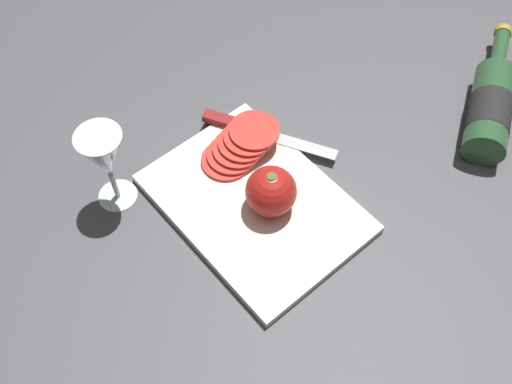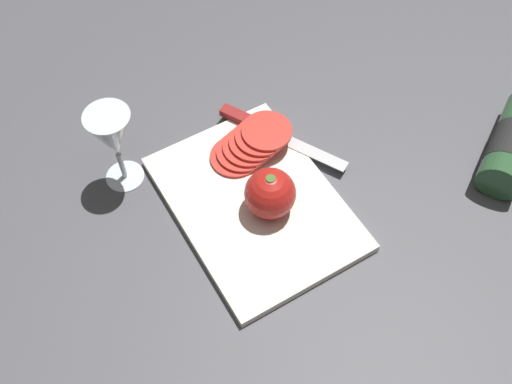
# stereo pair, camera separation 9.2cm
# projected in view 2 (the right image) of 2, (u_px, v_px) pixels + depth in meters

# --- Properties ---
(ground_plane) EXTENTS (3.00, 3.00, 0.00)m
(ground_plane) POSITION_uv_depth(u_px,v_px,m) (244.00, 211.00, 1.01)
(ground_plane) COLOR #4C4C51
(cutting_board) EXTENTS (0.35, 0.25, 0.02)m
(cutting_board) POSITION_uv_depth(u_px,v_px,m) (256.00, 205.00, 1.00)
(cutting_board) COLOR silver
(cutting_board) RESTS_ON ground_plane
(wine_glass) EXTENTS (0.07, 0.07, 0.16)m
(wine_glass) POSITION_uv_depth(u_px,v_px,m) (113.00, 138.00, 0.96)
(wine_glass) COLOR silver
(wine_glass) RESTS_ON ground_plane
(whole_tomato) EXTENTS (0.08, 0.08, 0.08)m
(whole_tomato) POSITION_uv_depth(u_px,v_px,m) (270.00, 193.00, 0.96)
(whole_tomato) COLOR red
(whole_tomato) RESTS_ON cutting_board
(knife) EXTENTS (0.23, 0.14, 0.01)m
(knife) POSITION_uv_depth(u_px,v_px,m) (258.00, 126.00, 1.08)
(knife) COLOR silver
(knife) RESTS_ON cutting_board
(tomato_slice_stack_near) EXTENTS (0.09, 0.15, 0.04)m
(tomato_slice_stack_near) POSITION_uv_depth(u_px,v_px,m) (251.00, 144.00, 1.04)
(tomato_slice_stack_near) COLOR red
(tomato_slice_stack_near) RESTS_ON cutting_board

